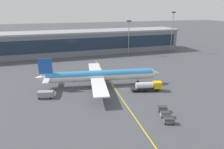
{
  "coord_description": "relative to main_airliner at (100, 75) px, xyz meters",
  "views": [
    {
      "loc": [
        -25.9,
        -64.37,
        28.08
      ],
      "look_at": [
        -3.82,
        3.54,
        4.5
      ],
      "focal_mm": 32.5,
      "sensor_mm": 36.0,
      "label": 1
    }
  ],
  "objects": [
    {
      "name": "baggage_cart_1",
      "position": [
        10.7,
        -28.36,
        -3.11
      ],
      "size": [
        2.98,
        2.26,
        1.48
      ],
      "color": "gray",
      "rests_on": "ground_plane"
    },
    {
      "name": "apron_lead_in_line",
      "position": [
        4.33,
        -3.59,
        -3.88
      ],
      "size": [
        5.86,
        79.83,
        0.01
      ],
      "primitive_type": "cube",
      "rotation": [
        0.0,
        0.0,
        -0.07
      ],
      "color": "yellow",
      "rests_on": "ground_plane"
    },
    {
      "name": "terminal_building",
      "position": [
        -9.57,
        59.29,
        3.26
      ],
      "size": [
        157.48,
        19.92,
        14.26
      ],
      "color": "slate",
      "rests_on": "ground_plane"
    },
    {
      "name": "fuel_tanker",
      "position": [
        14.88,
        -10.53,
        -2.14
      ],
      "size": [
        11.09,
        4.8,
        3.25
      ],
      "color": "#232326",
      "rests_on": "ground_plane"
    },
    {
      "name": "apron_light_mast_1",
      "position": [
        61.98,
        47.33,
        11.01
      ],
      "size": [
        2.8,
        0.5,
        25.75
      ],
      "color": "gray",
      "rests_on": "ground_plane"
    },
    {
      "name": "main_airliner",
      "position": [
        0.0,
        0.0,
        0.0
      ],
      "size": [
        47.13,
        37.9,
        11.15
      ],
      "color": "white",
      "rests_on": "ground_plane"
    },
    {
      "name": "baggage_cart_0",
      "position": [
        9.77,
        -31.42,
        -3.11
      ],
      "size": [
        2.98,
        2.26,
        1.48
      ],
      "color": "#595B60",
      "rests_on": "ground_plane"
    },
    {
      "name": "crew_van",
      "position": [
        -19.93,
        -5.56,
        -2.57
      ],
      "size": [
        5.35,
        3.18,
        2.3
      ],
      "color": "gray",
      "rests_on": "ground_plane"
    },
    {
      "name": "baggage_cart_2",
      "position": [
        11.62,
        -25.29,
        -3.11
      ],
      "size": [
        2.98,
        2.26,
        1.48
      ],
      "color": "#595B60",
      "rests_on": "ground_plane"
    },
    {
      "name": "apron_light_mast_0",
      "position": [
        31.1,
        47.33,
        8.46
      ],
      "size": [
        2.8,
        0.5,
        20.84
      ],
      "color": "gray",
      "rests_on": "ground_plane"
    },
    {
      "name": "ground_plane",
      "position": [
        7.94,
        -5.59,
        -3.89
      ],
      "size": [
        700.0,
        700.0,
        0.0
      ],
      "primitive_type": "plane",
      "color": "#47494F"
    }
  ]
}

